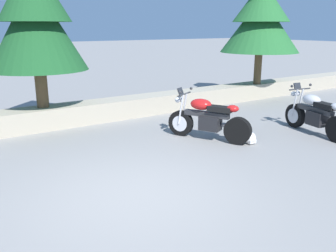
{
  "coord_description": "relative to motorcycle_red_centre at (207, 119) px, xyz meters",
  "views": [
    {
      "loc": [
        -2.5,
        -4.71,
        2.59
      ],
      "look_at": [
        1.43,
        1.2,
        0.65
      ],
      "focal_mm": 39.04,
      "sensor_mm": 36.0,
      "label": 1
    }
  ],
  "objects": [
    {
      "name": "stone_wall",
      "position": [
        -2.86,
        3.12,
        -0.21
      ],
      "size": [
        36.0,
        0.8,
        0.55
      ],
      "primitive_type": "cube",
      "color": "#A89E89",
      "rests_on": "ground"
    },
    {
      "name": "motorcycle_silver_far_right",
      "position": [
        2.51,
        -1.12,
        0.0
      ],
      "size": [
        0.74,
        2.05,
        1.18
      ],
      "color": "black",
      "rests_on": "ground"
    },
    {
      "name": "motorcycle_red_centre",
      "position": [
        0.0,
        0.0,
        0.0
      ],
      "size": [
        1.15,
        1.9,
        1.18
      ],
      "color": "black",
      "rests_on": "ground"
    },
    {
      "name": "ground_plane",
      "position": [
        -2.86,
        -1.68,
        -0.49
      ],
      "size": [
        120.0,
        120.0,
        0.0
      ],
      "primitive_type": "plane",
      "color": "gray"
    },
    {
      "name": "pine_tree_far_left",
      "position": [
        -2.9,
        3.2,
        2.34
      ],
      "size": [
        2.45,
        2.45,
        3.7
      ],
      "color": "brown",
      "rests_on": "stone_wall"
    },
    {
      "name": "rider_helmet",
      "position": [
        0.6,
        -0.81,
        -0.35
      ],
      "size": [
        0.28,
        0.28,
        0.28
      ],
      "color": "silver",
      "rests_on": "ground"
    },
    {
      "name": "pine_tree_mid_left",
      "position": [
        4.75,
        2.91,
        2.45
      ],
      "size": [
        2.77,
        2.77,
        4.08
      ],
      "color": "brown",
      "rests_on": "stone_wall"
    }
  ]
}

